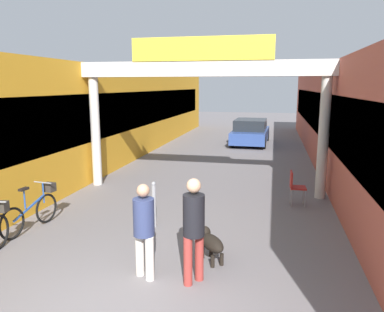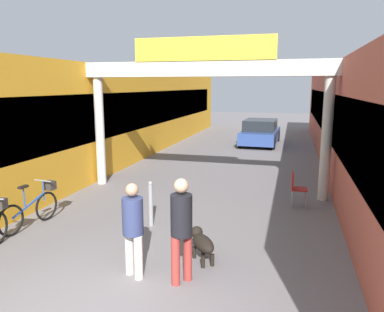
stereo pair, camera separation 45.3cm
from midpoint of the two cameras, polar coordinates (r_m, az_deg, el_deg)
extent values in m
cube|color=gold|center=(16.76, -10.97, 6.41)|extent=(3.00, 26.00, 3.77)
cube|color=black|center=(16.15, -6.23, 7.06)|extent=(0.04, 23.40, 1.51)
cube|color=#B25142|center=(15.34, 25.93, 5.16)|extent=(3.00, 26.00, 3.77)
cube|color=black|center=(15.12, 20.45, 6.21)|extent=(0.04, 23.40, 1.51)
cylinder|color=beige|center=(11.99, -12.82, 3.64)|extent=(0.28, 0.28, 3.33)
cylinder|color=beige|center=(10.67, 20.97, 2.35)|extent=(0.28, 0.28, 3.33)
cube|color=beige|center=(10.76, 3.17, 13.12)|extent=(7.40, 0.44, 0.42)
cube|color=yellow|center=(10.60, 2.97, 16.05)|extent=(3.96, 0.10, 0.64)
cylinder|color=#99332D|center=(6.03, -0.30, -15.73)|extent=(0.20, 0.20, 0.79)
cylinder|color=#99332D|center=(6.17, 1.51, -15.10)|extent=(0.20, 0.20, 0.79)
cylinder|color=black|center=(5.82, 0.63, -9.01)|extent=(0.47, 0.47, 0.65)
sphere|color=tan|center=(5.68, 0.64, -4.56)|extent=(0.31, 0.31, 0.22)
cylinder|color=silver|center=(6.25, -6.04, -15.14)|extent=(0.19, 0.19, 0.73)
cylinder|color=silver|center=(6.42, -7.45, -14.44)|extent=(0.19, 0.19, 0.73)
cylinder|color=navy|center=(6.07, -6.90, -9.10)|extent=(0.46, 0.46, 0.60)
sphere|color=tan|center=(5.94, -6.99, -5.15)|extent=(0.28, 0.28, 0.21)
ellipsoid|color=black|center=(6.77, 3.68, -13.16)|extent=(0.63, 0.71, 0.27)
sphere|color=black|center=(6.98, 2.62, -11.55)|extent=(0.32, 0.32, 0.23)
sphere|color=white|center=(6.94, 2.96, -12.65)|extent=(0.23, 0.23, 0.16)
cylinder|color=black|center=(7.00, 2.26, -14.47)|extent=(0.10, 0.10, 0.21)
cylinder|color=black|center=(7.07, 3.61, -14.23)|extent=(0.10, 0.10, 0.21)
cylinder|color=black|center=(6.67, 3.71, -15.80)|extent=(0.10, 0.10, 0.21)
cylinder|color=black|center=(6.74, 5.11, -15.53)|extent=(0.10, 0.10, 0.21)
torus|color=black|center=(9.28, -19.98, -7.19)|extent=(0.13, 0.67, 0.67)
torus|color=black|center=(8.59, -24.52, -8.96)|extent=(0.13, 0.67, 0.67)
cube|color=#234C9E|center=(8.87, -22.24, -6.94)|extent=(0.14, 0.94, 0.34)
cylinder|color=#234C9E|center=(8.73, -22.88, -5.76)|extent=(0.04, 0.04, 0.42)
cube|color=black|center=(8.67, -22.99, -4.37)|extent=(0.12, 0.23, 0.05)
cylinder|color=#234C9E|center=(9.13, -20.38, -5.01)|extent=(0.04, 0.04, 0.46)
cylinder|color=gray|center=(9.07, -20.48, -3.55)|extent=(0.46, 0.08, 0.03)
cube|color=#332D28|center=(9.25, -19.59, -4.24)|extent=(0.26, 0.23, 0.20)
cylinder|color=gray|center=(8.36, -4.75, -7.52)|extent=(0.10, 0.10, 0.95)
sphere|color=gray|center=(8.22, -4.80, -4.18)|extent=(0.10, 0.10, 0.10)
cylinder|color=gray|center=(10.31, 18.09, -5.92)|extent=(0.03, 0.03, 0.45)
cylinder|color=gray|center=(9.99, 18.26, -6.47)|extent=(0.03, 0.03, 0.45)
cylinder|color=gray|center=(10.28, 16.19, -5.86)|extent=(0.03, 0.03, 0.45)
cylinder|color=gray|center=(9.96, 16.30, -6.41)|extent=(0.03, 0.03, 0.45)
cube|color=#B2231E|center=(10.07, 17.29, -4.83)|extent=(0.42, 0.42, 0.04)
cube|color=#B2231E|center=(10.00, 16.33, -3.58)|extent=(0.06, 0.40, 0.40)
cube|color=#2D478C|center=(20.19, 11.01, 3.10)|extent=(1.89, 4.06, 0.60)
cube|color=#1E2328|center=(19.98, 11.02, 4.68)|extent=(1.65, 2.25, 0.55)
cylinder|color=black|center=(21.74, 9.32, 3.21)|extent=(0.22, 0.61, 0.60)
cylinder|color=black|center=(21.58, 13.51, 3.00)|extent=(0.22, 0.61, 0.60)
cylinder|color=black|center=(18.89, 8.11, 2.13)|extent=(0.22, 0.61, 0.60)
cylinder|color=black|center=(18.72, 12.92, 1.88)|extent=(0.22, 0.61, 0.60)
camera|label=1|loc=(0.23, -88.65, 0.26)|focal=35.00mm
camera|label=2|loc=(0.23, 91.35, -0.26)|focal=35.00mm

